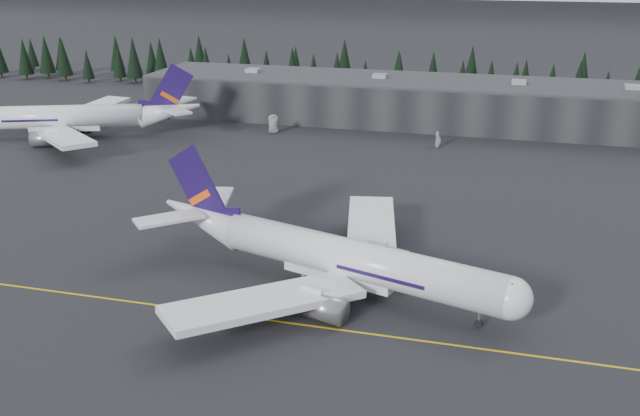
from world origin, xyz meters
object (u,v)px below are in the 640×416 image
(gse_vehicle_b, at_px, (438,145))
(jet_main, at_px, (326,254))
(jet_parked, at_px, (75,117))
(gse_vehicle_a, at_px, (273,131))
(terminal, at_px, (412,100))

(gse_vehicle_b, bearing_deg, jet_main, -8.59)
(jet_main, relative_size, jet_parked, 0.96)
(gse_vehicle_a, relative_size, gse_vehicle_b, 1.24)
(jet_main, distance_m, gse_vehicle_a, 97.64)
(jet_parked, distance_m, gse_vehicle_a, 53.89)
(terminal, height_order, jet_main, jet_main)
(terminal, relative_size, jet_parked, 2.47)
(jet_main, bearing_deg, terminal, 108.38)
(jet_main, relative_size, gse_vehicle_a, 11.63)
(terminal, relative_size, jet_main, 2.58)
(terminal, distance_m, gse_vehicle_a, 43.51)
(gse_vehicle_b, bearing_deg, gse_vehicle_a, -97.88)
(gse_vehicle_a, bearing_deg, gse_vehicle_b, -35.84)
(jet_parked, relative_size, gse_vehicle_a, 12.16)
(terminal, xyz_separation_m, jet_parked, (-85.79, -43.04, -0.73))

